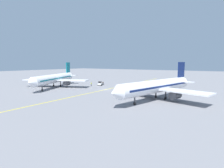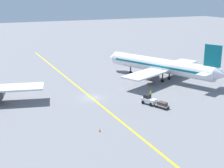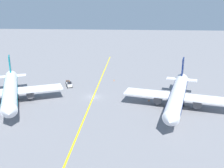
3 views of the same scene
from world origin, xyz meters
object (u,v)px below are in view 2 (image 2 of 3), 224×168
at_px(ground_crew_worker, 151,94).
at_px(traffic_cone_mid_apron, 13,104).
at_px(baggage_cart_trailing, 162,104).
at_px(traffic_cone_near_nose, 100,130).
at_px(baggage_tug_white, 149,100).
at_px(airplane_adjacent_stand, 161,66).

height_order(ground_crew_worker, traffic_cone_mid_apron, ground_crew_worker).
relative_size(baggage_cart_trailing, traffic_cone_near_nose, 5.33).
distance_m(baggage_tug_white, traffic_cone_mid_apron, 27.46).
xyz_separation_m(baggage_tug_white, baggage_cart_trailing, (1.23, -3.06, -0.14)).
relative_size(baggage_cart_trailing, traffic_cone_mid_apron, 5.33).
xyz_separation_m(airplane_adjacent_stand, baggage_cart_trailing, (-11.30, -18.07, -2.95)).
distance_m(baggage_cart_trailing, traffic_cone_mid_apron, 29.87).
height_order(baggage_tug_white, traffic_cone_mid_apron, baggage_tug_white).
relative_size(ground_crew_worker, traffic_cone_mid_apron, 3.05).
xyz_separation_m(airplane_adjacent_stand, ground_crew_worker, (-10.07, -11.65, -2.80)).
bearing_deg(traffic_cone_near_nose, ground_crew_worker, 34.87).
bearing_deg(baggage_tug_white, baggage_cart_trailing, -68.17).
bearing_deg(traffic_cone_mid_apron, baggage_tug_white, -22.97).
height_order(airplane_adjacent_stand, traffic_cone_near_nose, airplane_adjacent_stand).
bearing_deg(ground_crew_worker, traffic_cone_mid_apron, 165.15).
height_order(baggage_tug_white, ground_crew_worker, baggage_tug_white).
bearing_deg(traffic_cone_near_nose, baggage_cart_trailing, 18.40).
height_order(baggage_cart_trailing, ground_crew_worker, ground_crew_worker).
bearing_deg(baggage_cart_trailing, traffic_cone_mid_apron, 152.54).
distance_m(airplane_adjacent_stand, traffic_cone_near_nose, 35.41).
bearing_deg(ground_crew_worker, airplane_adjacent_stand, 49.17).
relative_size(baggage_cart_trailing, ground_crew_worker, 1.75).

